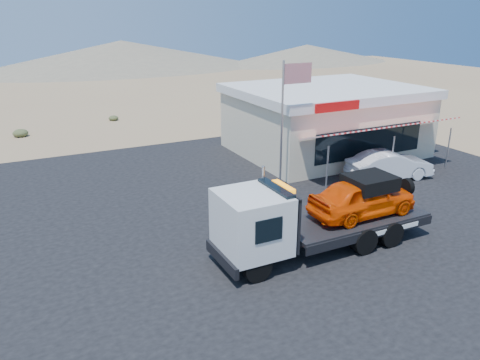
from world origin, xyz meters
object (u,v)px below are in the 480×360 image
at_px(jerky_store, 325,119).
at_px(white_sedan, 389,165).
at_px(tow_truck, 320,212).
at_px(flagpole, 287,111).

bearing_deg(jerky_store, white_sedan, -90.83).
relative_size(white_sedan, jerky_store, 0.41).
bearing_deg(jerky_store, tow_truck, -127.01).
relative_size(tow_truck, jerky_store, 0.77).
height_order(white_sedan, flagpole, flagpole).
distance_m(white_sedan, jerky_store, 5.77).
xyz_separation_m(white_sedan, flagpole, (-5.48, 1.16, 3.03)).
bearing_deg(flagpole, white_sedan, -11.93).
distance_m(tow_truck, white_sedan, 8.88).
relative_size(white_sedan, flagpole, 0.72).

